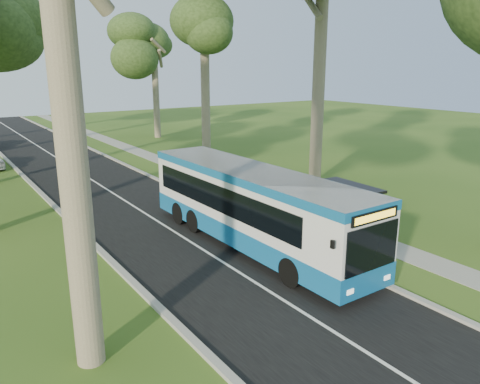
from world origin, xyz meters
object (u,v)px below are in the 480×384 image
at_px(bus, 253,207).
at_px(bus_stop_sign, 346,217).
at_px(litter_bin, 272,212).
at_px(bus_shelter, 356,204).

relative_size(bus, bus_stop_sign, 4.96).
height_order(bus_stop_sign, litter_bin, bus_stop_sign).
distance_m(bus_shelter, litter_bin, 4.56).
distance_m(bus, litter_bin, 3.57).
bearing_deg(litter_bin, bus_stop_sign, -91.87).
bearing_deg(bus_stop_sign, bus_shelter, 17.58).
relative_size(bus_stop_sign, litter_bin, 2.64).
bearing_deg(bus_shelter, bus_stop_sign, -151.35).
xyz_separation_m(bus_stop_sign, bus_shelter, (1.12, 0.56, 0.19)).
bearing_deg(bus_stop_sign, litter_bin, 78.94).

